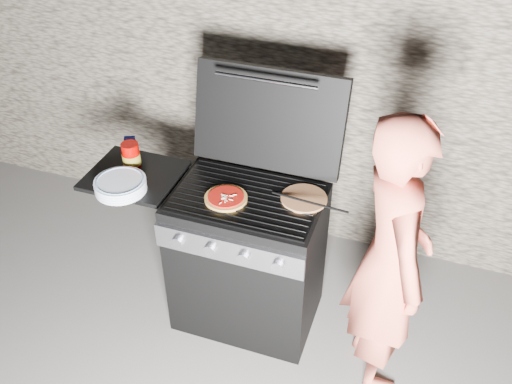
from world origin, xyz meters
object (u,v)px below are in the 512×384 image
(person, at_px, (389,261))
(pizza_topped, at_px, (226,197))
(gas_grill, at_px, (208,249))
(sauce_jar, at_px, (131,155))

(person, bearing_deg, pizza_topped, 60.48)
(gas_grill, bearing_deg, sauce_jar, 173.04)
(pizza_topped, distance_m, person, 0.88)
(gas_grill, height_order, pizza_topped, pizza_topped)
(gas_grill, relative_size, pizza_topped, 5.97)
(pizza_topped, relative_size, person, 0.14)
(gas_grill, distance_m, sauce_jar, 0.70)
(gas_grill, xyz_separation_m, pizza_topped, (0.16, -0.06, 0.47))
(pizza_topped, bearing_deg, gas_grill, 157.97)
(sauce_jar, distance_m, person, 1.51)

